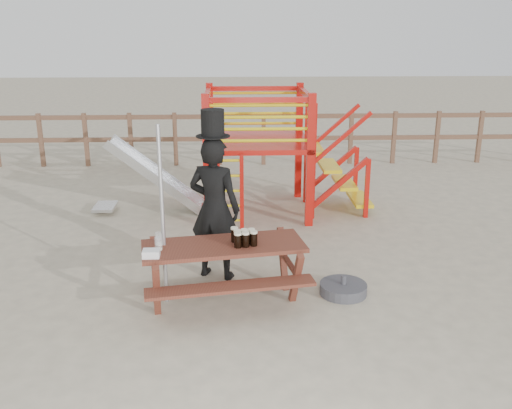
# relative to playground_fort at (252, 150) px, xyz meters

# --- Properties ---
(ground) EXTENTS (60.00, 60.00, 0.00)m
(ground) POSITION_rel_playground_fort_xyz_m (-0.12, -3.58, -1.07)
(ground) COLOR #B9AC90
(ground) RESTS_ON ground
(back_fence) EXTENTS (15.09, 0.09, 1.20)m
(back_fence) POSITION_rel_playground_fort_xyz_m (-0.12, 3.42, -0.34)
(back_fence) COLOR brown
(back_fence) RESTS_ON ground
(playground_fort) EXTENTS (4.71, 1.84, 2.10)m
(playground_fort) POSITION_rel_playground_fort_xyz_m (0.00, 0.00, 0.00)
(playground_fort) COLOR #B7120C
(playground_fort) RESTS_ON ground
(picnic_table) EXTENTS (2.00, 1.54, 0.71)m
(picnic_table) POSITION_rel_playground_fort_xyz_m (-0.44, -3.36, -0.63)
(picnic_table) COLOR brown
(picnic_table) RESTS_ON ground
(man_with_hat) EXTENTS (0.77, 0.64, 2.13)m
(man_with_hat) POSITION_rel_playground_fort_xyz_m (-0.56, -2.66, -0.12)
(man_with_hat) COLOR black
(man_with_hat) RESTS_ON ground
(metal_pole) EXTENTS (0.05, 0.05, 2.07)m
(metal_pole) POSITION_rel_playground_fort_xyz_m (-1.11, -3.34, -0.04)
(metal_pole) COLOR #B2B2B7
(metal_pole) RESTS_ON ground
(parasol_base) EXTENTS (0.56, 0.56, 0.24)m
(parasol_base) POSITION_rel_playground_fort_xyz_m (0.97, -3.24, -1.01)
(parasol_base) COLOR #3C3C42
(parasol_base) RESTS_ON ground
(paper_bag) EXTENTS (0.18, 0.14, 0.08)m
(paper_bag) POSITION_rel_playground_fort_xyz_m (-1.21, -3.70, -0.33)
(paper_bag) COLOR white
(paper_bag) RESTS_ON picnic_table
(stout_pints) EXTENTS (0.30, 0.27, 0.17)m
(stout_pints) POSITION_rel_playground_fort_xyz_m (-0.21, -3.38, -0.28)
(stout_pints) COLOR black
(stout_pints) RESTS_ON picnic_table
(empty_glasses) EXTENTS (0.10, 0.22, 0.15)m
(empty_glasses) POSITION_rel_playground_fort_xyz_m (-1.16, -3.43, -0.30)
(empty_glasses) COLOR silver
(empty_glasses) RESTS_ON picnic_table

